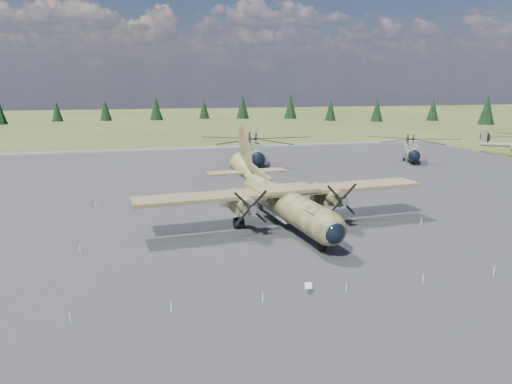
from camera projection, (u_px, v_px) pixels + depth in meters
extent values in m
plane|color=brown|center=(266.00, 238.00, 46.75)|extent=(500.00, 500.00, 0.00)
cube|color=#5D5D62|center=(242.00, 212.00, 56.20)|extent=(120.00, 120.00, 0.04)
cylinder|color=#394123|center=(286.00, 204.00, 49.81)|extent=(4.36, 18.84, 2.90)
sphere|color=#394123|center=(330.00, 229.00, 41.19)|extent=(3.06, 3.06, 2.85)
sphere|color=black|center=(333.00, 232.00, 40.67)|extent=(2.25, 2.25, 2.09)
cube|color=black|center=(321.00, 215.00, 42.55)|extent=(2.20, 1.82, 0.57)
cone|color=#394123|center=(248.00, 173.00, 60.87)|extent=(3.40, 7.33, 4.37)
cube|color=gray|center=(282.00, 213.00, 51.02)|extent=(2.45, 6.36, 0.52)
cube|color=#383E20|center=(284.00, 191.00, 50.03)|extent=(30.27, 5.87, 0.36)
cube|color=#394123|center=(284.00, 189.00, 49.98)|extent=(6.50, 4.21, 0.36)
cylinder|color=#394123|center=(241.00, 201.00, 48.37)|extent=(1.97, 5.50, 1.56)
cube|color=#394123|center=(239.00, 206.00, 49.28)|extent=(1.83, 3.64, 0.83)
cone|color=gray|center=(252.00, 209.00, 45.26)|extent=(0.86, 0.99, 0.79)
cylinder|color=black|center=(239.00, 223.00, 49.66)|extent=(1.00, 1.21, 1.14)
cylinder|color=#394123|center=(327.00, 194.00, 51.36)|extent=(1.97, 5.50, 1.56)
cube|color=#394123|center=(324.00, 199.00, 52.27)|extent=(1.83, 3.64, 0.83)
cone|color=gray|center=(343.00, 201.00, 48.25)|extent=(0.86, 0.99, 0.79)
cylinder|color=black|center=(323.00, 215.00, 52.64)|extent=(1.00, 1.21, 1.14)
cube|color=#394123|center=(259.00, 173.00, 57.10)|extent=(0.90, 7.83, 1.74)
cube|color=#383E20|center=(247.00, 172.00, 61.34)|extent=(10.11, 3.05, 0.23)
cylinder|color=gray|center=(322.00, 237.00, 42.56)|extent=(0.16, 0.16, 0.93)
cylinder|color=black|center=(322.00, 245.00, 42.72)|extent=(0.44, 1.00, 0.97)
cylinder|color=slate|center=(255.00, 156.00, 85.87)|extent=(3.66, 7.96, 2.66)
sphere|color=black|center=(258.00, 159.00, 82.17)|extent=(2.76, 2.76, 2.45)
sphere|color=slate|center=(253.00, 153.00, 89.60)|extent=(2.76, 2.76, 2.45)
cube|color=slate|center=(255.00, 146.00, 85.10)|extent=(2.25, 3.62, 0.80)
cylinder|color=gray|center=(255.00, 142.00, 84.93)|extent=(0.43, 0.43, 1.07)
cylinder|color=slate|center=(250.00, 148.00, 93.39)|extent=(2.10, 9.14, 1.53)
cube|color=slate|center=(248.00, 139.00, 96.98)|extent=(0.43, 1.51, 2.56)
cylinder|color=black|center=(250.00, 138.00, 97.03)|extent=(0.43, 2.76, 2.77)
cylinder|color=black|center=(257.00, 168.00, 83.10)|extent=(0.39, 0.76, 0.72)
cylinder|color=black|center=(246.00, 164.00, 87.27)|extent=(0.43, 0.89, 0.85)
cylinder|color=gray|center=(246.00, 160.00, 87.15)|extent=(0.17, 0.17, 1.55)
cylinder|color=black|center=(262.00, 163.00, 87.62)|extent=(0.43, 0.89, 0.85)
cylinder|color=gray|center=(262.00, 160.00, 87.50)|extent=(0.17, 0.17, 1.55)
cylinder|color=slate|center=(412.00, 153.00, 91.08)|extent=(4.90, 7.01, 2.31)
sphere|color=black|center=(414.00, 156.00, 87.89)|extent=(2.83, 2.83, 2.13)
sphere|color=slate|center=(410.00, 151.00, 94.28)|extent=(2.83, 2.83, 2.13)
cube|color=slate|center=(413.00, 145.00, 90.41)|extent=(2.67, 3.35, 0.69)
cylinder|color=gray|center=(413.00, 141.00, 90.26)|extent=(0.44, 0.44, 0.92)
cylinder|color=slate|center=(408.00, 147.00, 97.54)|extent=(4.03, 7.49, 1.32)
cube|color=slate|center=(406.00, 139.00, 100.63)|extent=(0.73, 1.26, 2.22)
cylinder|color=black|center=(408.00, 139.00, 100.57)|extent=(1.06, 2.20, 2.40)
cylinder|color=black|center=(413.00, 163.00, 88.70)|extent=(0.50, 0.68, 0.63)
cylinder|color=black|center=(404.00, 159.00, 92.65)|extent=(0.56, 0.79, 0.74)
cylinder|color=gray|center=(404.00, 157.00, 92.54)|extent=(0.17, 0.17, 1.34)
cylinder|color=black|center=(418.00, 160.00, 92.21)|extent=(0.56, 0.79, 0.74)
cylinder|color=gray|center=(418.00, 157.00, 92.11)|extent=(0.17, 0.17, 1.34)
cylinder|color=slate|center=(499.00, 145.00, 100.36)|extent=(3.11, 7.92, 1.35)
cube|color=slate|center=(484.00, 137.00, 103.05)|extent=(0.58, 1.32, 2.26)
cylinder|color=black|center=(485.00, 137.00, 103.22)|extent=(0.77, 2.36, 2.45)
cube|color=gray|center=(308.00, 290.00, 34.16)|extent=(0.10, 0.10, 0.61)
cube|color=white|center=(308.00, 286.00, 34.05)|extent=(0.52, 0.27, 0.35)
cube|color=gray|center=(308.00, 288.00, 34.44)|extent=(0.09, 0.09, 0.60)
cube|color=white|center=(308.00, 285.00, 34.33)|extent=(0.48, 0.21, 0.34)
cylinder|color=white|center=(70.00, 317.00, 29.95)|extent=(0.07, 0.07, 0.80)
cylinder|color=red|center=(70.00, 311.00, 29.86)|extent=(0.12, 0.12, 0.10)
cylinder|color=white|center=(171.00, 306.00, 31.43)|extent=(0.07, 0.07, 0.80)
cylinder|color=red|center=(171.00, 301.00, 31.35)|extent=(0.12, 0.12, 0.10)
cylinder|color=white|center=(263.00, 296.00, 32.91)|extent=(0.07, 0.07, 0.80)
cylinder|color=red|center=(263.00, 291.00, 32.83)|extent=(0.12, 0.12, 0.10)
cylinder|color=white|center=(346.00, 287.00, 34.39)|extent=(0.07, 0.07, 0.80)
cylinder|color=red|center=(347.00, 282.00, 34.31)|extent=(0.12, 0.12, 0.10)
cylinder|color=white|center=(423.00, 279.00, 35.87)|extent=(0.07, 0.07, 0.80)
cylinder|color=red|center=(424.00, 274.00, 35.79)|extent=(0.12, 0.12, 0.10)
cylinder|color=white|center=(494.00, 271.00, 37.35)|extent=(0.07, 0.07, 0.80)
cylinder|color=red|center=(494.00, 266.00, 37.27)|extent=(0.12, 0.12, 0.10)
cylinder|color=white|center=(96.00, 205.00, 57.84)|extent=(0.07, 0.07, 0.80)
cylinder|color=red|center=(95.00, 201.00, 57.75)|extent=(0.12, 0.12, 0.10)
cylinder|color=white|center=(165.00, 201.00, 59.81)|extent=(0.07, 0.07, 0.80)
cylinder|color=red|center=(165.00, 197.00, 59.73)|extent=(0.12, 0.12, 0.10)
cylinder|color=white|center=(231.00, 197.00, 61.79)|extent=(0.07, 0.07, 0.80)
cylinder|color=red|center=(231.00, 194.00, 61.70)|extent=(0.12, 0.12, 0.10)
cylinder|color=white|center=(292.00, 193.00, 63.76)|extent=(0.07, 0.07, 0.80)
cylinder|color=red|center=(292.00, 190.00, 63.68)|extent=(0.12, 0.12, 0.10)
cylinder|color=white|center=(349.00, 190.00, 65.74)|extent=(0.07, 0.07, 0.80)
cylinder|color=red|center=(350.00, 187.00, 65.65)|extent=(0.12, 0.12, 0.10)
cylinder|color=white|center=(80.00, 248.00, 42.59)|extent=(0.07, 0.07, 0.80)
cylinder|color=red|center=(80.00, 244.00, 42.50)|extent=(0.12, 0.12, 0.10)
cylinder|color=white|center=(421.00, 222.00, 50.73)|extent=(0.07, 0.07, 0.80)
cylinder|color=red|center=(422.00, 218.00, 50.65)|extent=(0.12, 0.12, 0.10)
cone|color=black|center=(487.00, 110.00, 175.49)|extent=(5.65, 5.65, 10.09)
cone|color=black|center=(433.00, 110.00, 193.66)|extent=(4.71, 4.71, 8.41)
cone|color=black|center=(377.00, 110.00, 190.32)|extent=(4.82, 4.82, 8.60)
cone|color=black|center=(331.00, 110.00, 193.58)|extent=(4.66, 4.66, 8.31)
cone|color=black|center=(291.00, 106.00, 205.36)|extent=(5.53, 5.53, 9.88)
cone|color=black|center=(243.00, 107.00, 205.72)|extent=(5.36, 5.36, 9.58)
cone|color=black|center=(204.00, 109.00, 205.39)|extent=(4.39, 4.39, 7.84)
cone|color=black|center=(156.00, 108.00, 196.89)|extent=(5.11, 5.11, 9.12)
cone|color=black|center=(105.00, 110.00, 193.67)|extent=(4.63, 4.63, 8.27)
cone|color=black|center=(57.00, 111.00, 190.13)|extent=(4.25, 4.25, 7.59)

